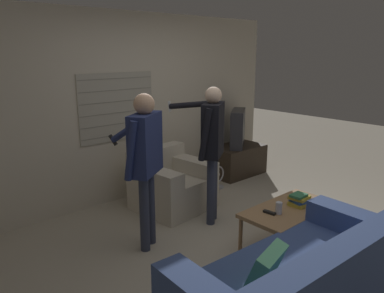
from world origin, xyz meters
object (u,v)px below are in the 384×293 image
at_px(tv, 238,128).
at_px(book_stack, 299,200).
at_px(soda_can, 279,208).
at_px(armchair_beige, 171,184).
at_px(spare_remote, 269,212).
at_px(person_right_standing, 212,138).
at_px(couch_blue, 304,289).
at_px(floor_fan, 217,178).
at_px(coffee_table, 289,212).
at_px(person_left_standing, 145,153).

bearing_deg(tv, book_stack, 19.42).
bearing_deg(soda_can, armchair_beige, 91.76).
relative_size(soda_can, spare_remote, 0.94).
bearing_deg(soda_can, person_right_standing, 87.62).
distance_m(person_right_standing, soda_can, 1.14).
distance_m(soda_can, spare_remote, 0.10).
height_order(tv, book_stack, tv).
height_order(couch_blue, soda_can, couch_blue).
bearing_deg(soda_can, floor_fan, 62.29).
relative_size(coffee_table, tv, 1.61).
xyz_separation_m(armchair_beige, book_stack, (0.39, -1.69, 0.19)).
relative_size(coffee_table, book_stack, 5.00).
bearing_deg(person_left_standing, coffee_table, -75.24).
distance_m(coffee_table, person_right_standing, 1.19).
bearing_deg(armchair_beige, soda_can, 86.39).
distance_m(book_stack, spare_remote, 0.41).
distance_m(tv, person_right_standing, 1.91).
distance_m(tv, spare_remote, 2.61).
xyz_separation_m(coffee_table, soda_can, (-0.21, -0.01, 0.11)).
bearing_deg(coffee_table, person_right_standing, 99.48).
bearing_deg(coffee_table, soda_can, -176.59).
bearing_deg(book_stack, person_left_standing, 140.03).
height_order(couch_blue, spare_remote, couch_blue).
xyz_separation_m(spare_remote, floor_fan, (1.00, 1.71, -0.31)).
bearing_deg(couch_blue, coffee_table, 42.46).
relative_size(tv, floor_fan, 1.92).
bearing_deg(person_right_standing, soda_can, -127.45).
bearing_deg(person_right_standing, book_stack, -109.04).
xyz_separation_m(book_stack, spare_remote, (-0.40, 0.08, -0.05)).
bearing_deg(spare_remote, couch_blue, -134.89).
bearing_deg(person_right_standing, floor_fan, 5.65).
bearing_deg(floor_fan, armchair_beige, -174.25).
xyz_separation_m(couch_blue, person_right_standing, (0.75, 1.75, 0.73)).
xyz_separation_m(armchair_beige, person_right_standing, (0.09, -0.67, 0.73)).
relative_size(armchair_beige, coffee_table, 0.90).
relative_size(book_stack, soda_can, 1.69).
bearing_deg(floor_fan, person_left_standing, -157.53).
bearing_deg(couch_blue, book_stack, 37.88).
xyz_separation_m(tv, person_right_standing, (-1.60, -1.01, 0.25)).
distance_m(couch_blue, floor_fan, 3.01).
distance_m(couch_blue, person_left_standing, 1.92).
distance_m(couch_blue, person_right_standing, 2.04).
bearing_deg(person_left_standing, floor_fan, -10.46).
height_order(person_right_standing, floor_fan, person_right_standing).
distance_m(armchair_beige, person_right_standing, 0.99).
height_order(person_left_standing, soda_can, person_left_standing).
xyz_separation_m(soda_can, floor_fan, (0.93, 1.77, -0.36)).
relative_size(person_right_standing, soda_can, 13.04).
relative_size(couch_blue, soda_can, 16.23).
bearing_deg(coffee_table, floor_fan, 67.67).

